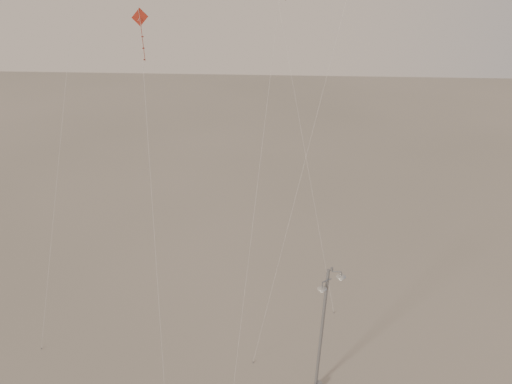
{
  "coord_description": "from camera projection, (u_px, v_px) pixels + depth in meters",
  "views": [
    {
      "loc": [
        0.46,
        -21.99,
        24.12
      ],
      "look_at": [
        -1.14,
        5.0,
        11.56
      ],
      "focal_mm": 40.0,
      "sensor_mm": 36.0,
      "label": 1
    }
  ],
  "objects": [
    {
      "name": "street_lamp",
      "position": [
        324.0,
        327.0,
        31.1
      ],
      "size": [
        1.5,
        0.88,
        8.13
      ],
      "color": "gray",
      "rests_on": "ground"
    },
    {
      "name": "kite_3",
      "position": [
        147.0,
        120.0,
        25.19
      ],
      "size": [
        0.89,
        3.49,
        21.1
      ],
      "rotation": [
        0.0,
        0.0,
        -0.03
      ],
      "color": "maroon",
      "rests_on": "ground"
    },
    {
      "name": "kite_1",
      "position": [
        273.0,
        60.0,
        29.46
      ],
      "size": [
        2.62,
        10.71,
        22.78
      ],
      "rotation": [
        0.0,
        0.0,
        -0.65
      ],
      "color": "black",
      "rests_on": "ground"
    }
  ]
}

